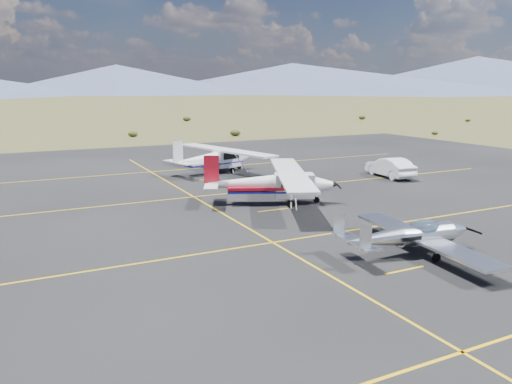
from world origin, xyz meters
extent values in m
plane|color=#383D1C|center=(0.00, 0.00, 0.00)|extent=(1600.00, 1600.00, 0.00)
cube|color=black|center=(0.00, 7.00, 0.00)|extent=(72.00, 72.00, 0.02)
cube|color=silver|center=(-0.84, -2.25, 0.70)|extent=(2.24, 8.50, 0.11)
ellipsoid|color=#99BFD8|center=(-0.84, -2.25, 1.15)|extent=(1.62, 1.04, 0.77)
cube|color=silver|center=(-4.28, -1.88, 0.96)|extent=(0.95, 2.86, 0.06)
cube|color=silver|center=(-4.53, -2.89, 1.38)|extent=(0.52, 0.11, 0.93)
cube|color=silver|center=(-4.31, -0.84, 1.38)|extent=(0.52, 0.11, 0.93)
cylinder|color=black|center=(0.64, -2.41, 0.17)|extent=(0.32, 0.12, 0.32)
cylinder|color=black|center=(-1.15, -3.34, 0.20)|extent=(0.38, 0.14, 0.37)
cylinder|color=black|center=(-0.91, -1.11, 0.20)|extent=(0.38, 0.14, 0.37)
cube|color=white|center=(-1.02, 8.43, 1.15)|extent=(2.69, 2.11, 1.47)
cube|color=white|center=(-1.22, 8.52, 1.91)|extent=(6.39, 11.60, 0.15)
cube|color=black|center=(-1.02, 8.43, 1.45)|extent=(2.11, 1.89, 0.60)
cube|color=#B60F1F|center=(-2.31, 9.00, 1.04)|extent=(5.48, 3.36, 0.20)
cube|color=#B60F1F|center=(-5.69, 10.50, 2.18)|extent=(0.87, 0.44, 1.74)
cube|color=white|center=(-5.69, 10.50, 1.31)|extent=(2.16, 3.51, 0.07)
cylinder|color=black|center=(0.26, 7.86, 0.21)|extent=(0.40, 0.26, 0.39)
cylinder|color=black|center=(-1.79, 7.52, 0.25)|extent=(0.49, 0.32, 0.48)
cylinder|color=black|center=(-0.86, 9.60, 0.25)|extent=(0.49, 0.32, 0.48)
cube|color=white|center=(0.03, 21.48, 1.11)|extent=(2.55, 1.78, 1.42)
cube|color=white|center=(-0.17, 21.42, 1.85)|extent=(4.63, 11.56, 0.15)
cube|color=black|center=(0.03, 21.48, 1.41)|extent=(1.95, 1.65, 0.58)
cube|color=white|center=(-1.28, 21.12, 1.01)|extent=(5.38, 2.57, 0.19)
cube|color=white|center=(-4.72, 20.17, 2.11)|extent=(0.88, 0.31, 1.68)
cube|color=white|center=(-4.72, 20.17, 1.27)|extent=(1.65, 3.45, 0.06)
cylinder|color=black|center=(1.35, 21.84, 0.20)|extent=(0.39, 0.20, 0.38)
cylinder|color=black|center=(0.02, 20.33, 0.24)|extent=(0.48, 0.25, 0.46)
cylinder|color=black|center=(-0.56, 22.46, 0.24)|extent=(0.48, 0.25, 0.46)
imported|color=white|center=(10.63, 12.97, 0.80)|extent=(2.20, 4.97, 1.59)
camera|label=1|loc=(-16.66, -17.65, 7.18)|focal=35.00mm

